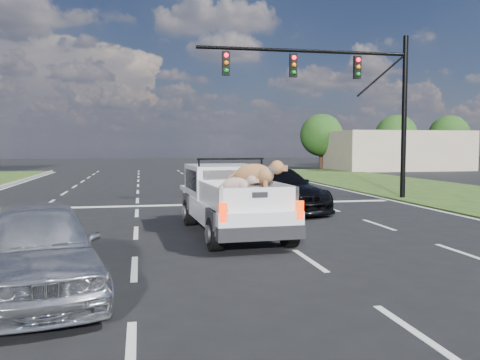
% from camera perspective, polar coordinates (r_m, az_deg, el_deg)
% --- Properties ---
extents(ground, '(160.00, 160.00, 0.00)m').
position_cam_1_polar(ground, '(10.15, -1.70, -9.46)').
color(ground, black).
rests_on(ground, ground).
extents(road_markings, '(17.75, 60.00, 0.01)m').
position_cam_1_polar(road_markings, '(16.55, -5.45, -4.20)').
color(road_markings, silver).
rests_on(road_markings, ground).
extents(traffic_signal, '(9.11, 0.31, 7.00)m').
position_cam_1_polar(traffic_signal, '(22.19, 12.51, 10.02)').
color(traffic_signal, black).
rests_on(traffic_signal, ground).
extents(building_right, '(12.00, 7.00, 3.60)m').
position_cam_1_polar(building_right, '(49.71, 17.24, 3.17)').
color(building_right, '#BFAC92').
rests_on(building_right, ground).
extents(tree_far_d, '(4.20, 4.20, 5.40)m').
position_cam_1_polar(tree_far_d, '(50.89, 9.14, 4.99)').
color(tree_far_d, '#332114').
rests_on(tree_far_d, ground).
extents(tree_far_e, '(4.20, 4.20, 5.40)m').
position_cam_1_polar(tree_far_e, '(54.18, 17.13, 4.80)').
color(tree_far_e, '#332114').
rests_on(tree_far_e, ground).
extents(tree_far_f, '(4.20, 4.20, 5.40)m').
position_cam_1_polar(tree_far_f, '(57.26, 22.44, 4.63)').
color(tree_far_f, '#332114').
rests_on(tree_far_f, ground).
extents(pickup_truck, '(2.27, 5.46, 2.01)m').
position_cam_1_polar(pickup_truck, '(13.47, -0.96, -2.04)').
color(pickup_truck, black).
rests_on(pickup_truck, ground).
extents(silver_sedan, '(2.72, 4.68, 1.50)m').
position_cam_1_polar(silver_sedan, '(8.56, -21.83, -7.16)').
color(silver_sedan, silver).
rests_on(silver_sedan, ground).
extents(black_coupe, '(3.34, 5.68, 1.54)m').
position_cam_1_polar(black_coupe, '(18.25, 3.94, -1.00)').
color(black_coupe, black).
rests_on(black_coupe, ground).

